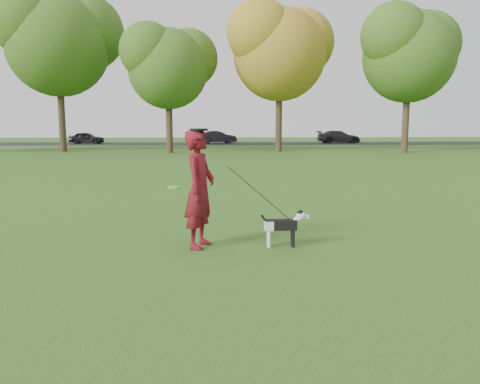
{
  "coord_description": "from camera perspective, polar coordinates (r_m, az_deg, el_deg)",
  "views": [
    {
      "loc": [
        -0.63,
        -8.43,
        2.18
      ],
      "look_at": [
        -0.22,
        -0.2,
        0.95
      ],
      "focal_mm": 35.0,
      "sensor_mm": 36.0,
      "label": 1
    }
  ],
  "objects": [
    {
      "name": "man_held_items",
      "position": [
        8.08,
        0.91,
        0.86
      ],
      "size": [
        2.15,
        0.38,
        1.63
      ],
      "color": "#4BDE1C",
      "rests_on": "ground"
    },
    {
      "name": "car_mid",
      "position": [
        48.45,
        -2.79,
        6.7
      ],
      "size": [
        4.08,
        2.24,
        1.28
      ],
      "primitive_type": "imported",
      "rotation": [
        0.0,
        0.0,
        1.81
      ],
      "color": "black",
      "rests_on": "road"
    },
    {
      "name": "man",
      "position": [
        8.13,
        -4.94,
        0.37
      ],
      "size": [
        0.71,
        0.87,
        2.07
      ],
      "primitive_type": "imported",
      "rotation": [
        0.0,
        0.0,
        1.25
      ],
      "color": "#5D0D17",
      "rests_on": "ground"
    },
    {
      "name": "dog",
      "position": [
        8.28,
        5.47,
        -3.89
      ],
      "size": [
        0.89,
        0.18,
        0.67
      ],
      "color": "black",
      "rests_on": "ground"
    },
    {
      "name": "car_right",
      "position": [
        50.09,
        11.94,
        6.6
      ],
      "size": [
        4.53,
        1.96,
        1.3
      ],
      "primitive_type": "imported",
      "rotation": [
        0.0,
        0.0,
        1.6
      ],
      "color": "black",
      "rests_on": "road"
    },
    {
      "name": "car_left",
      "position": [
        50.21,
        -18.18,
        6.29
      ],
      "size": [
        3.51,
        1.59,
        1.17
      ],
      "primitive_type": "imported",
      "rotation": [
        0.0,
        0.0,
        1.51
      ],
      "color": "black",
      "rests_on": "road"
    },
    {
      "name": "ground",
      "position": [
        8.73,
        1.39,
        -5.97
      ],
      "size": [
        120.0,
        120.0,
        0.0
      ],
      "primitive_type": "plane",
      "color": "#285116",
      "rests_on": "ground"
    },
    {
      "name": "tree_row",
      "position": [
        34.89,
        -4.33,
        17.1
      ],
      "size": [
        51.74,
        8.86,
        12.01
      ],
      "color": "#38281C",
      "rests_on": "ground"
    },
    {
      "name": "road",
      "position": [
        48.48,
        -2.12,
        5.94
      ],
      "size": [
        120.0,
        7.0,
        0.02
      ],
      "primitive_type": "cube",
      "color": "black",
      "rests_on": "ground"
    }
  ]
}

